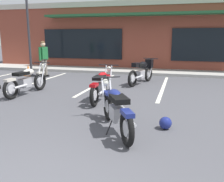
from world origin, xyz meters
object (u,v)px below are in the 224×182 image
(helmet_on_pavement, at_px, (165,123))
(parking_lot_lamp_post, at_px, (26,9))
(motorcycle_foreground_classic, at_px, (116,109))
(motorcycle_silver_naked, at_px, (102,85))
(person_by_back_row, at_px, (44,57))
(motorcycle_blue_standard, at_px, (27,80))
(traffic_cone, at_px, (28,70))
(motorcycle_black_cruiser, at_px, (142,71))

(helmet_on_pavement, relative_size, parking_lot_lamp_post, 0.05)
(motorcycle_foreground_classic, height_order, helmet_on_pavement, motorcycle_foreground_classic)
(motorcycle_silver_naked, distance_m, person_by_back_row, 5.35)
(person_by_back_row, height_order, parking_lot_lamp_post, parking_lot_lamp_post)
(motorcycle_foreground_classic, distance_m, motorcycle_blue_standard, 4.35)
(person_by_back_row, height_order, helmet_on_pavement, person_by_back_row)
(motorcycle_blue_standard, height_order, traffic_cone, motorcycle_blue_standard)
(parking_lot_lamp_post, bearing_deg, person_by_back_row, -38.38)
(motorcycle_black_cruiser, xyz_separation_m, person_by_back_row, (-4.75, 0.53, 0.42))
(motorcycle_blue_standard, relative_size, parking_lot_lamp_post, 0.42)
(motorcycle_black_cruiser, relative_size, helmet_on_pavement, 7.89)
(person_by_back_row, xyz_separation_m, traffic_cone, (-0.93, 0.08, -0.69))
(motorcycle_blue_standard, xyz_separation_m, traffic_cone, (-2.31, 3.53, -0.20))
(motorcycle_black_cruiser, bearing_deg, person_by_back_row, 173.67)
(motorcycle_foreground_classic, bearing_deg, motorcycle_silver_naked, 114.24)
(motorcycle_black_cruiser, relative_size, motorcycle_silver_naked, 0.97)
(motorcycle_black_cruiser, xyz_separation_m, traffic_cone, (-5.68, 0.60, -0.27))
(motorcycle_foreground_classic, relative_size, motorcycle_silver_naked, 0.90)
(motorcycle_silver_naked, xyz_separation_m, helmet_on_pavement, (2.00, -1.95, -0.33))
(motorcycle_black_cruiser, xyz_separation_m, motorcycle_silver_naked, (-0.76, -3.00, -0.07))
(motorcycle_foreground_classic, height_order, motorcycle_silver_naked, same)
(helmet_on_pavement, bearing_deg, motorcycle_foreground_classic, -159.68)
(motorcycle_silver_naked, relative_size, person_by_back_row, 1.26)
(motorcycle_foreground_classic, distance_m, parking_lot_lamp_post, 10.17)
(helmet_on_pavement, distance_m, traffic_cone, 8.87)
(motorcycle_blue_standard, distance_m, helmet_on_pavement, 5.04)
(traffic_cone, bearing_deg, motorcycle_foreground_classic, -44.78)
(motorcycle_foreground_classic, xyz_separation_m, helmet_on_pavement, (0.96, 0.36, -0.33))
(motorcycle_blue_standard, relative_size, person_by_back_row, 1.26)
(motorcycle_black_cruiser, distance_m, traffic_cone, 5.72)
(helmet_on_pavement, xyz_separation_m, parking_lot_lamp_post, (-7.63, 6.78, 3.14))
(motorcycle_foreground_classic, relative_size, motorcycle_black_cruiser, 0.93)
(motorcycle_silver_naked, relative_size, parking_lot_lamp_post, 0.42)
(motorcycle_black_cruiser, xyz_separation_m, parking_lot_lamp_post, (-6.39, 1.83, 2.75))
(helmet_on_pavement, bearing_deg, traffic_cone, 141.24)
(motorcycle_black_cruiser, bearing_deg, motorcycle_blue_standard, -139.01)
(motorcycle_silver_naked, bearing_deg, traffic_cone, 143.75)
(motorcycle_black_cruiser, distance_m, motorcycle_blue_standard, 4.46)
(motorcycle_black_cruiser, distance_m, parking_lot_lamp_post, 7.20)
(motorcycle_silver_naked, xyz_separation_m, person_by_back_row, (-3.99, 3.53, 0.49))
(traffic_cone, bearing_deg, motorcycle_black_cruiser, -6.06)
(motorcycle_foreground_classic, relative_size, helmet_on_pavement, 7.31)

